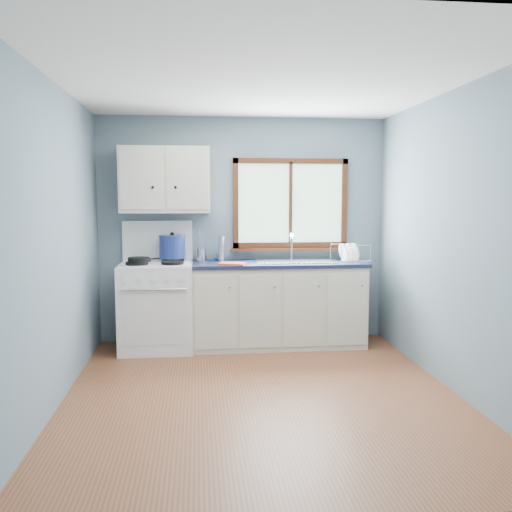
{
  "coord_description": "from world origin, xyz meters",
  "views": [
    {
      "loc": [
        -0.51,
        -4.27,
        1.6
      ],
      "look_at": [
        0.05,
        0.9,
        1.05
      ],
      "focal_mm": 38.0,
      "sensor_mm": 36.0,
      "label": 1
    }
  ],
  "objects": [
    {
      "name": "sink",
      "position": [
        0.54,
        1.49,
        0.86
      ],
      "size": [
        0.84,
        0.46,
        0.44
      ],
      "color": "silver",
      "rests_on": "countertop"
    },
    {
      "name": "dish_towel",
      "position": [
        -0.15,
        1.3,
        0.93
      ],
      "size": [
        0.31,
        0.26,
        0.02
      ],
      "primitive_type": "cube",
      "rotation": [
        0.0,
        0.0,
        -0.32
      ],
      "color": "#E84E34",
      "rests_on": "countertop"
    },
    {
      "name": "wall_back",
      "position": [
        0.0,
        1.81,
        1.25
      ],
      "size": [
        3.2,
        0.02,
        2.5
      ],
      "primitive_type": "cube",
      "color": "slate",
      "rests_on": "ground"
    },
    {
      "name": "soap_bottle",
      "position": [
        -0.28,
        1.68,
        1.03
      ],
      "size": [
        0.1,
        0.1,
        0.23
      ],
      "primitive_type": "imported",
      "rotation": [
        0.0,
        0.0,
        -0.14
      ],
      "color": "#265AAF",
      "rests_on": "countertop"
    },
    {
      "name": "utensil_crock",
      "position": [
        -0.47,
        1.68,
        0.99
      ],
      "size": [
        0.12,
        0.12,
        0.34
      ],
      "rotation": [
        0.0,
        0.0,
        -0.15
      ],
      "color": "silver",
      "rests_on": "countertop"
    },
    {
      "name": "skillet",
      "position": [
        -1.11,
        1.32,
        0.98
      ],
      "size": [
        0.36,
        0.29,
        0.04
      ],
      "rotation": [
        0.0,
        0.0,
        0.41
      ],
      "color": "black",
      "rests_on": "gas_range"
    },
    {
      "name": "stockpot",
      "position": [
        -0.78,
        1.62,
        1.09
      ],
      "size": [
        0.35,
        0.35,
        0.28
      ],
      "rotation": [
        0.0,
        0.0,
        0.25
      ],
      "color": "navy",
      "rests_on": "gas_range"
    },
    {
      "name": "wall_front",
      "position": [
        0.0,
        -1.81,
        1.25
      ],
      "size": [
        3.2,
        0.02,
        2.5
      ],
      "primitive_type": "cube",
      "color": "slate",
      "rests_on": "ground"
    },
    {
      "name": "window",
      "position": [
        0.54,
        1.77,
        1.48
      ],
      "size": [
        1.36,
        0.1,
        1.03
      ],
      "color": "#9EC6A8",
      "rests_on": "wall_back"
    },
    {
      "name": "upper_cabinets",
      "position": [
        -0.85,
        1.63,
        1.8
      ],
      "size": [
        0.95,
        0.35,
        0.7
      ],
      "color": "beige",
      "rests_on": "wall_back"
    },
    {
      "name": "thermos",
      "position": [
        -0.25,
        1.62,
        1.06
      ],
      "size": [
        0.07,
        0.07,
        0.27
      ],
      "primitive_type": "cylinder",
      "rotation": [
        0.0,
        0.0,
        0.17
      ],
      "color": "silver",
      "rests_on": "countertop"
    },
    {
      "name": "dish_rack",
      "position": [
        1.16,
        1.54,
        0.97
      ],
      "size": [
        0.42,
        0.35,
        0.19
      ],
      "rotation": [
        0.0,
        0.0,
        0.21
      ],
      "color": "silver",
      "rests_on": "countertop"
    },
    {
      "name": "base_cabinets",
      "position": [
        0.36,
        1.49,
        0.41
      ],
      "size": [
        1.85,
        0.6,
        0.88
      ],
      "color": "beige",
      "rests_on": "floor"
    },
    {
      "name": "wall_right",
      "position": [
        1.61,
        0.0,
        1.25
      ],
      "size": [
        0.02,
        3.6,
        2.5
      ],
      "primitive_type": "cube",
      "color": "slate",
      "rests_on": "ground"
    },
    {
      "name": "floor",
      "position": [
        0.0,
        0.0,
        -0.01
      ],
      "size": [
        3.2,
        3.6,
        0.02
      ],
      "primitive_type": "cube",
      "color": "brown",
      "rests_on": "ground"
    },
    {
      "name": "ceiling",
      "position": [
        0.0,
        0.0,
        2.51
      ],
      "size": [
        3.2,
        3.6,
        0.02
      ],
      "primitive_type": "cube",
      "color": "white",
      "rests_on": "wall_back"
    },
    {
      "name": "countertop",
      "position": [
        0.36,
        1.49,
        0.9
      ],
      "size": [
        1.89,
        0.64,
        0.04
      ],
      "primitive_type": "cube",
      "color": "#131833",
      "rests_on": "base_cabinets"
    },
    {
      "name": "gas_range",
      "position": [
        -0.95,
        1.47,
        0.49
      ],
      "size": [
        0.76,
        0.69,
        1.36
      ],
      "color": "white",
      "rests_on": "floor"
    },
    {
      "name": "wall_left",
      "position": [
        -1.61,
        0.0,
        1.25
      ],
      "size": [
        0.02,
        3.6,
        2.5
      ],
      "primitive_type": "cube",
      "color": "slate",
      "rests_on": "ground"
    }
  ]
}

